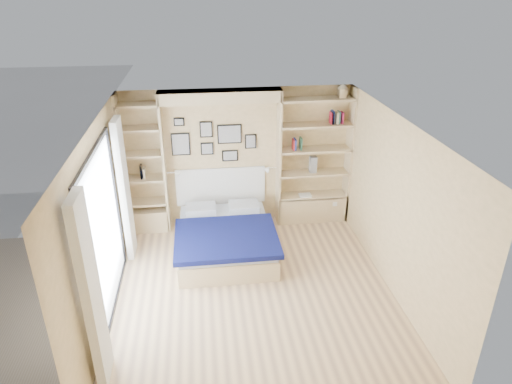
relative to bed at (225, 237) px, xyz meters
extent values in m
plane|color=#E1BC86|center=(0.33, -1.16, -0.27)|extent=(4.50, 4.50, 0.00)
plane|color=#E5C187|center=(0.33, 1.09, 0.98)|extent=(4.00, 0.00, 4.00)
plane|color=#E5C187|center=(0.33, -3.41, 0.98)|extent=(4.00, 0.00, 4.00)
plane|color=#E5C187|center=(-1.67, -1.16, 0.98)|extent=(0.00, 4.50, 4.50)
plane|color=#E5C187|center=(2.33, -1.16, 0.98)|extent=(0.00, 4.50, 4.50)
plane|color=white|center=(0.33, -1.16, 2.23)|extent=(4.50, 4.50, 0.00)
cube|color=#D2B988|center=(-0.97, 0.91, 0.98)|extent=(0.04, 0.35, 2.50)
cube|color=#D2B988|center=(1.03, 0.91, 0.98)|extent=(0.04, 0.35, 2.50)
cube|color=#D2B988|center=(0.03, 0.91, 2.13)|extent=(2.00, 0.35, 0.20)
cube|color=#D2B988|center=(2.31, 0.91, 0.98)|extent=(0.04, 0.35, 2.50)
cube|color=#D2B988|center=(-1.65, 0.91, 0.98)|extent=(0.04, 0.35, 2.50)
cube|color=#D2B988|center=(1.68, 0.91, -0.02)|extent=(1.30, 0.35, 0.50)
cube|color=#D2B988|center=(-1.32, 0.91, -0.07)|extent=(0.70, 0.35, 0.40)
cube|color=black|center=(-1.64, -1.16, 1.96)|extent=(0.04, 2.08, 0.06)
cube|color=black|center=(-1.64, -1.16, -0.24)|extent=(0.04, 2.08, 0.06)
cube|color=black|center=(-1.64, -2.18, 0.83)|extent=(0.04, 0.06, 2.20)
cube|color=black|center=(-1.64, -0.14, 0.83)|extent=(0.04, 0.06, 2.20)
cube|color=silver|center=(-1.65, -1.16, 0.85)|extent=(0.01, 2.00, 2.20)
cube|color=white|center=(-1.55, -2.46, 0.88)|extent=(0.10, 0.45, 2.30)
cube|color=white|center=(-1.55, 0.14, 0.88)|extent=(0.10, 0.45, 2.30)
cube|color=#D2B988|center=(1.68, 0.91, 0.23)|extent=(1.30, 0.35, 0.04)
cube|color=#D2B988|center=(1.68, 0.91, 0.68)|extent=(1.30, 0.35, 0.04)
cube|color=#D2B988|center=(1.68, 0.91, 1.13)|extent=(1.30, 0.35, 0.04)
cube|color=#D2B988|center=(1.68, 0.91, 1.58)|extent=(1.30, 0.35, 0.04)
cube|color=#D2B988|center=(1.68, 0.91, 2.03)|extent=(1.30, 0.35, 0.04)
cube|color=#D2B988|center=(-1.32, 0.91, 0.28)|extent=(0.70, 0.35, 0.04)
cube|color=#D2B988|center=(-1.32, 0.91, 0.73)|extent=(0.70, 0.35, 0.04)
cube|color=#D2B988|center=(-1.32, 0.91, 1.18)|extent=(0.70, 0.35, 0.04)
cube|color=#D2B988|center=(-1.32, 0.91, 1.63)|extent=(0.70, 0.35, 0.04)
cube|color=#D2B988|center=(-1.32, 0.91, 2.03)|extent=(0.70, 0.35, 0.04)
cube|color=#D2B988|center=(0.00, -0.02, -0.10)|extent=(1.51, 1.89, 0.33)
cube|color=#B6BCC6|center=(0.00, -0.02, 0.12)|extent=(1.47, 1.85, 0.10)
cube|color=#0C1144|center=(0.00, -0.34, 0.19)|extent=(1.61, 1.32, 0.08)
cube|color=#B6BCC6|center=(-0.38, 0.63, 0.23)|extent=(0.52, 0.38, 0.12)
cube|color=#B6BCC6|center=(0.38, 0.63, 0.23)|extent=(0.52, 0.38, 0.12)
cube|color=white|center=(0.00, 1.06, 0.45)|extent=(1.61, 0.04, 0.70)
cube|color=black|center=(-0.67, 1.06, 1.28)|extent=(0.32, 0.02, 0.40)
cube|color=gray|center=(-0.67, 1.05, 1.28)|extent=(0.28, 0.01, 0.36)
cube|color=black|center=(-0.22, 1.06, 1.53)|extent=(0.22, 0.02, 0.28)
cube|color=gray|center=(-0.22, 1.05, 1.53)|extent=(0.18, 0.01, 0.24)
cube|color=black|center=(-0.22, 1.06, 1.18)|extent=(0.22, 0.02, 0.22)
cube|color=gray|center=(-0.22, 1.05, 1.18)|extent=(0.18, 0.01, 0.18)
cube|color=black|center=(0.18, 1.06, 1.43)|extent=(0.42, 0.02, 0.34)
cube|color=gray|center=(0.18, 1.05, 1.43)|extent=(0.38, 0.01, 0.30)
cube|color=black|center=(0.18, 1.06, 1.03)|extent=(0.28, 0.02, 0.20)
cube|color=gray|center=(0.18, 1.05, 1.03)|extent=(0.24, 0.01, 0.16)
cube|color=black|center=(0.55, 1.06, 1.28)|extent=(0.20, 0.02, 0.26)
cube|color=gray|center=(0.55, 1.05, 1.28)|extent=(0.16, 0.01, 0.22)
cube|color=black|center=(-0.67, 1.06, 1.68)|extent=(0.18, 0.02, 0.14)
cube|color=gray|center=(-0.67, 1.05, 1.68)|extent=(0.14, 0.01, 0.10)
cylinder|color=silver|center=(-0.83, 0.84, 0.85)|extent=(0.20, 0.02, 0.02)
cone|color=white|center=(-0.73, 0.84, 0.83)|extent=(0.13, 0.12, 0.15)
cylinder|color=silver|center=(0.89, 0.84, 0.85)|extent=(0.20, 0.02, 0.02)
cone|color=white|center=(0.79, 0.84, 0.83)|extent=(0.13, 0.12, 0.15)
cube|color=#A51E1E|center=(1.29, 0.91, 1.25)|extent=(0.02, 0.15, 0.19)
cube|color=navy|center=(1.32, 0.91, 1.25)|extent=(0.03, 0.15, 0.20)
cube|color=#28543A|center=(1.42, 0.91, 1.26)|extent=(0.03, 0.15, 0.22)
cube|color=#A4142A|center=(1.93, 0.91, 1.70)|extent=(0.02, 0.15, 0.20)
cube|color=navy|center=(1.96, 0.91, 1.72)|extent=(0.03, 0.15, 0.23)
cube|color=black|center=(1.95, 0.91, 1.71)|extent=(0.03, 0.15, 0.21)
cube|color=#BFB28C|center=(2.04, 0.91, 1.71)|extent=(0.04, 0.15, 0.20)
cube|color=#275246|center=(2.07, 0.91, 1.71)|extent=(0.03, 0.15, 0.21)
cube|color=#A51B4A|center=(2.13, 0.91, 1.70)|extent=(0.03, 0.15, 0.20)
cube|color=navy|center=(-1.36, 0.91, 0.84)|extent=(0.02, 0.15, 0.16)
cube|color=black|center=(-1.36, 0.91, 0.87)|extent=(0.03, 0.15, 0.24)
cube|color=beige|center=(-1.31, 0.91, 0.85)|extent=(0.03, 0.15, 0.19)
cube|color=#D2B988|center=(2.10, 0.91, 2.13)|extent=(0.13, 0.13, 0.15)
cone|color=#D2B988|center=(2.10, 0.91, 2.24)|extent=(0.20, 0.20, 0.08)
cube|color=slate|center=(1.66, 0.91, 0.85)|extent=(0.12, 0.12, 0.30)
cube|color=white|center=(1.53, 0.86, 0.27)|extent=(0.22, 0.16, 0.03)
camera|label=1|loc=(-0.32, -6.52, 3.90)|focal=32.00mm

